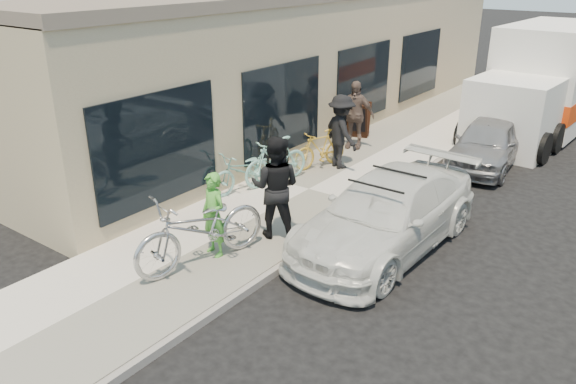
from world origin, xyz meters
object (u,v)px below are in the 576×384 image
Objects in this scene: moving_truck at (543,86)px; cruiser_bike_b at (245,170)px; bike_rack at (278,161)px; sedan_white at (387,214)px; woman_rider at (214,215)px; cruiser_bike_c at (320,149)px; cruiser_bike_a at (276,161)px; sandwich_board at (358,120)px; tandem_bike at (202,229)px; man_standing at (276,187)px; bystander_a at (341,132)px; bystander_b at (354,115)px; sedan_silver at (488,143)px.

moving_truck reaches higher than cruiser_bike_b.
sedan_white reaches higher than bike_rack.
cruiser_bike_c is (-1.04, 4.90, -0.29)m from woman_rider.
sandwich_board is at bearing 108.22° from cruiser_bike_a.
tandem_bike is at bearing -70.76° from bike_rack.
woman_rider is 3.04m from cruiser_bike_b.
tandem_bike is at bearing -66.16° from woman_rider.
sedan_white is at bearing -20.67° from cruiser_bike_c.
man_standing is 4.10m from bystander_a.
bystander_b reaches higher than cruiser_bike_c.
bystander_a is (0.63, 1.74, 0.41)m from bike_rack.
moving_truck reaches higher than bike_rack.
woman_rider is 0.81× the size of bystander_b.
man_standing is 2.45m from cruiser_bike_b.
moving_truck reaches higher than cruiser_bike_a.
sandwich_board is 2.76m from bystander_a.
man_standing reaches higher than sedan_silver.
bike_rack is at bearing -76.82° from man_standing.
woman_rider is (-0.08, 0.38, 0.10)m from tandem_bike.
sedan_white is at bearing -88.27° from moving_truck.
bystander_a is (0.61, 1.83, 0.38)m from cruiser_bike_a.
sandwich_board is 6.84m from man_standing.
tandem_bike is 1.28× the size of man_standing.
sandwich_board is 0.57× the size of cruiser_bike_b.
cruiser_bike_b is (-3.71, -5.27, -0.01)m from sedan_silver.
cruiser_bike_b is at bearing -106.46° from sandwich_board.
bystander_b is (-1.59, 5.56, -0.04)m from man_standing.
sandwich_board is 0.55× the size of bystander_a.
tandem_bike is 7.28m from bystander_b.
man_standing is at bearing 83.26° from woman_rider.
sedan_silver is at bearing -14.99° from sandwich_board.
cruiser_bike_a is (0.01, -0.08, 0.03)m from bike_rack.
cruiser_bike_a is at bearing -105.96° from bystander_b.
tandem_bike reaches higher than cruiser_bike_b.
woman_rider is at bearing 115.18° from tandem_bike.
moving_truck is 9.46m from cruiser_bike_a.
woman_rider reaches higher than cruiser_bike_a.
moving_truck is at bearing 67.25° from bike_rack.
bike_rack is 0.47× the size of cruiser_bike_a.
bystander_b reaches higher than tandem_bike.
cruiser_bike_b is at bearing -83.64° from cruiser_bike_c.
sandwich_board is 5.15m from cruiser_bike_b.
bystander_a reaches higher than bike_rack.
tandem_bike is (-2.08, -2.64, 0.13)m from sedan_white.
moving_truck is (3.95, 4.33, 0.76)m from sandwich_board.
cruiser_bike_b is at bearing -109.19° from bike_rack.
tandem_bike is 1.36× the size of bystander_a.
sedan_white is 3.15× the size of woman_rider.
cruiser_bike_a is at bearing -109.57° from moving_truck.
sedan_white is 2.60× the size of bystander_a.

